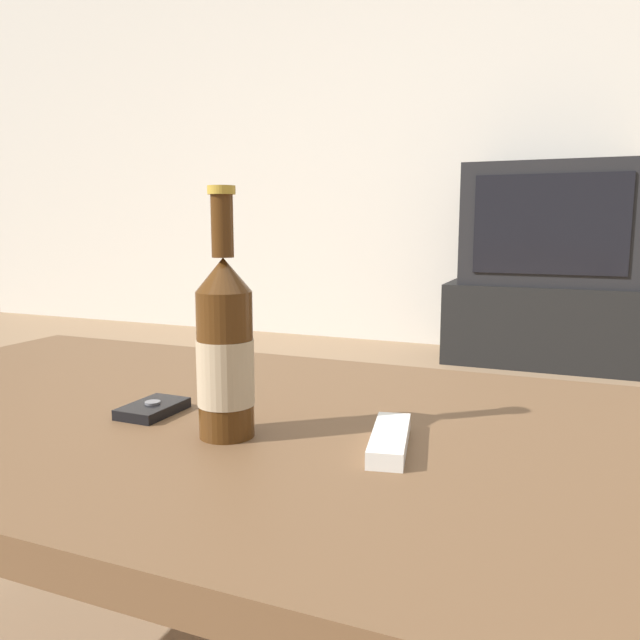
# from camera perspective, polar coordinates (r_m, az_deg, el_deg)

# --- Properties ---
(back_wall) EXTENTS (8.00, 0.05, 2.60)m
(back_wall) POSITION_cam_1_polar(r_m,az_deg,el_deg) (3.81, 16.62, 17.08)
(back_wall) COLOR beige
(back_wall) RESTS_ON ground_plane
(coffee_table) EXTENTS (1.37, 0.74, 0.47)m
(coffee_table) POSITION_cam_1_polar(r_m,az_deg,el_deg) (0.89, -8.03, -12.16)
(coffee_table) COLOR brown
(coffee_table) RESTS_ON ground_plane
(tv_stand) EXTENTS (1.01, 0.48, 0.42)m
(tv_stand) POSITION_cam_1_polar(r_m,az_deg,el_deg) (3.47, 19.95, -0.35)
(tv_stand) COLOR black
(tv_stand) RESTS_ON ground_plane
(television) EXTENTS (0.86, 0.43, 0.61)m
(television) POSITION_cam_1_polar(r_m,az_deg,el_deg) (3.42, 20.41, 8.20)
(television) COLOR black
(television) RESTS_ON tv_stand
(beer_bottle) EXTENTS (0.07, 0.07, 0.30)m
(beer_bottle) POSITION_cam_1_polar(r_m,az_deg,el_deg) (0.75, -8.67, -2.70)
(beer_bottle) COLOR #47280F
(beer_bottle) RESTS_ON coffee_table
(cell_phone) EXTENTS (0.06, 0.09, 0.02)m
(cell_phone) POSITION_cam_1_polar(r_m,az_deg,el_deg) (0.89, -15.03, -7.82)
(cell_phone) COLOR black
(cell_phone) RESTS_ON coffee_table
(remote_control) EXTENTS (0.07, 0.15, 0.02)m
(remote_control) POSITION_cam_1_polar(r_m,az_deg,el_deg) (0.74, 6.40, -10.81)
(remote_control) COLOR white
(remote_control) RESTS_ON coffee_table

